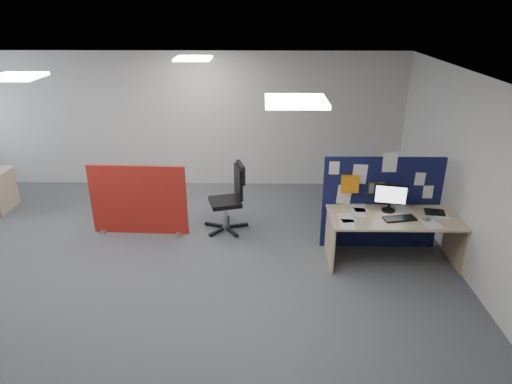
{
  "coord_description": "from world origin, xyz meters",
  "views": [
    {
      "loc": [
        1.67,
        -5.44,
        3.58
      ],
      "look_at": [
        1.59,
        0.67,
        1.0
      ],
      "focal_mm": 32.0,
      "sensor_mm": 36.0,
      "label": 1
    }
  ],
  "objects_px": {
    "red_divider": "(139,201)",
    "office_chair": "(232,194)",
    "monitor_main": "(390,197)",
    "navy_divider": "(379,203)",
    "main_desk": "(393,225)"
  },
  "relations": [
    {
      "from": "monitor_main",
      "to": "red_divider",
      "type": "relative_size",
      "value": 0.29
    },
    {
      "from": "monitor_main",
      "to": "red_divider",
      "type": "xyz_separation_m",
      "value": [
        -3.85,
        0.65,
        -0.38
      ]
    },
    {
      "from": "red_divider",
      "to": "office_chair",
      "type": "height_order",
      "value": "red_divider"
    },
    {
      "from": "office_chair",
      "to": "main_desk",
      "type": "bearing_deg",
      "value": -37.49
    },
    {
      "from": "navy_divider",
      "to": "monitor_main",
      "type": "bearing_deg",
      "value": -76.22
    },
    {
      "from": "navy_divider",
      "to": "monitor_main",
      "type": "relative_size",
      "value": 3.83
    },
    {
      "from": "red_divider",
      "to": "main_desk",
      "type": "bearing_deg",
      "value": -8.8
    },
    {
      "from": "main_desk",
      "to": "office_chair",
      "type": "xyz_separation_m",
      "value": [
        -2.4,
        0.96,
        0.08
      ]
    },
    {
      "from": "office_chair",
      "to": "navy_divider",
      "type": "bearing_deg",
      "value": -29.24
    },
    {
      "from": "main_desk",
      "to": "red_divider",
      "type": "bearing_deg",
      "value": 168.51
    },
    {
      "from": "navy_divider",
      "to": "office_chair",
      "type": "xyz_separation_m",
      "value": [
        -2.28,
        0.55,
        -0.1
      ]
    },
    {
      "from": "navy_divider",
      "to": "main_desk",
      "type": "distance_m",
      "value": 0.46
    },
    {
      "from": "red_divider",
      "to": "office_chair",
      "type": "relative_size",
      "value": 1.39
    },
    {
      "from": "monitor_main",
      "to": "red_divider",
      "type": "distance_m",
      "value": 3.93
    },
    {
      "from": "monitor_main",
      "to": "office_chair",
      "type": "relative_size",
      "value": 0.41
    }
  ]
}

